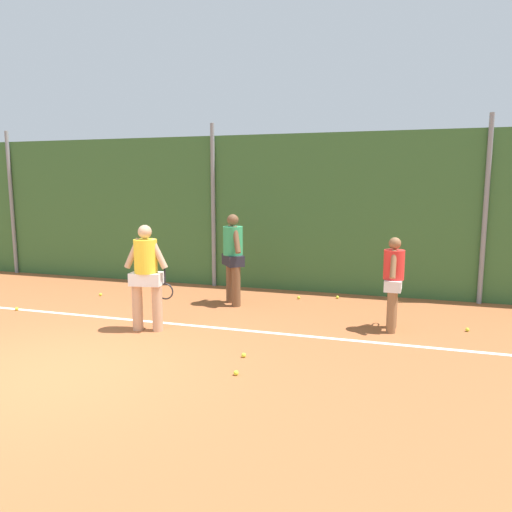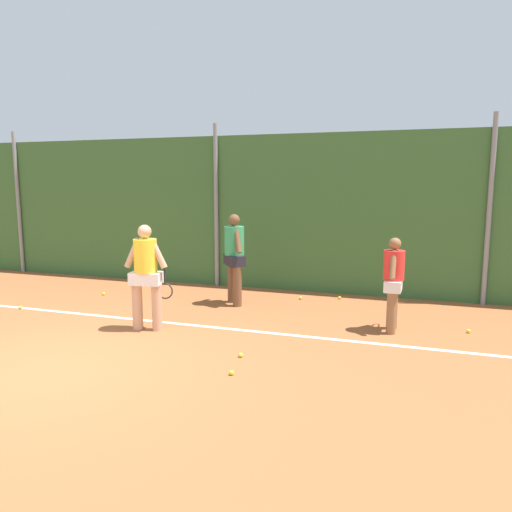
{
  "view_description": "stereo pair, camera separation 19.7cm",
  "coord_description": "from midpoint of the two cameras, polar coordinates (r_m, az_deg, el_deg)",
  "views": [
    {
      "loc": [
        4.39,
        -5.11,
        2.5
      ],
      "look_at": [
        1.86,
        3.12,
        1.2
      ],
      "focal_mm": 33.97,
      "sensor_mm": 36.0,
      "label": 1
    },
    {
      "loc": [
        4.57,
        -5.05,
        2.5
      ],
      "look_at": [
        1.86,
        3.12,
        1.2
      ],
      "focal_mm": 33.97,
      "sensor_mm": 36.0,
      "label": 2
    }
  ],
  "objects": [
    {
      "name": "tennis_ball_2",
      "position": [
        10.57,
        4.52,
        -4.91
      ],
      "size": [
        0.07,
        0.07,
        0.07
      ],
      "primitive_type": "sphere",
      "color": "#CCDB33",
      "rests_on": "ground_plane"
    },
    {
      "name": "fence_post_left",
      "position": [
        15.03,
        -27.17,
        5.54
      ],
      "size": [
        0.1,
        0.1,
        3.88
      ],
      "primitive_type": "cylinder",
      "color": "gray",
      "rests_on": "ground_plane"
    },
    {
      "name": "tennis_ball_0",
      "position": [
        9.01,
        23.06,
        -7.99
      ],
      "size": [
        0.07,
        0.07,
        0.07
      ],
      "primitive_type": "sphere",
      "color": "#CCDB33",
      "rests_on": "ground_plane"
    },
    {
      "name": "tennis_ball_5",
      "position": [
        10.77,
        -26.82,
        -5.57
      ],
      "size": [
        0.07,
        0.07,
        0.07
      ],
      "primitive_type": "sphere",
      "color": "#CCDB33",
      "rests_on": "ground_plane"
    },
    {
      "name": "player_backcourt_far",
      "position": [
        9.93,
        -3.29,
        0.21
      ],
      "size": [
        0.59,
        0.65,
        1.87
      ],
      "rotation": [
        0.0,
        0.0,
        2.24
      ],
      "color": "brown",
      "rests_on": "ground_plane"
    },
    {
      "name": "fence_post_center",
      "position": [
        11.69,
        -5.54,
        5.83
      ],
      "size": [
        0.1,
        0.1,
        3.88
      ],
      "primitive_type": "cylinder",
      "color": "gray",
      "rests_on": "ground_plane"
    },
    {
      "name": "player_midcourt",
      "position": [
        8.47,
        15.23,
        -2.61
      ],
      "size": [
        0.34,
        0.76,
        1.6
      ],
      "rotation": [
        0.0,
        0.0,
        1.54
      ],
      "color": "#8C603D",
      "rests_on": "ground_plane"
    },
    {
      "name": "ground_plane",
      "position": [
        8.52,
        -15.77,
        -8.78
      ],
      "size": [
        31.82,
        31.82,
        0.0
      ],
      "primitive_type": "plane",
      "color": "#A85B33"
    },
    {
      "name": "player_foreground_near",
      "position": [
        8.37,
        -13.44,
        -1.86
      ],
      "size": [
        0.81,
        0.39,
        1.81
      ],
      "rotation": [
        0.0,
        0.0,
        0.16
      ],
      "color": "tan",
      "rests_on": "ground_plane"
    },
    {
      "name": "court_baseline_paint",
      "position": [
        9.13,
        -13.24,
        -7.5
      ],
      "size": [
        15.11,
        0.1,
        0.01
      ],
      "primitive_type": "cube",
      "color": "white",
      "rests_on": "ground_plane"
    },
    {
      "name": "hedge_fence_backdrop",
      "position": [
        11.86,
        -5.21,
        5.19
      ],
      "size": [
        20.68,
        0.25,
        3.6
      ],
      "primitive_type": "cube",
      "color": "#386633",
      "rests_on": "ground_plane"
    },
    {
      "name": "tennis_ball_6",
      "position": [
        10.71,
        9.05,
        -4.81
      ],
      "size": [
        0.07,
        0.07,
        0.07
      ],
      "primitive_type": "sphere",
      "color": "#CCDB33",
      "rests_on": "ground_plane"
    },
    {
      "name": "tennis_ball_1",
      "position": [
        7.15,
        -2.27,
        -11.59
      ],
      "size": [
        0.07,
        0.07,
        0.07
      ],
      "primitive_type": "sphere",
      "color": "#CCDB33",
      "rests_on": "ground_plane"
    },
    {
      "name": "tennis_ball_4",
      "position": [
        6.54,
        -3.26,
        -13.58
      ],
      "size": [
        0.07,
        0.07,
        0.07
      ],
      "primitive_type": "sphere",
      "color": "#CCDB33",
      "rests_on": "ground_plane"
    },
    {
      "name": "fence_post_right",
      "position": [
        10.9,
        24.94,
        4.87
      ],
      "size": [
        0.1,
        0.1,
        3.88
      ],
      "primitive_type": "cylinder",
      "color": "gray",
      "rests_on": "ground_plane"
    },
    {
      "name": "tennis_ball_3",
      "position": [
        11.4,
        -18.31,
        -4.33
      ],
      "size": [
        0.07,
        0.07,
        0.07
      ],
      "primitive_type": "sphere",
      "color": "#CCDB33",
      "rests_on": "ground_plane"
    }
  ]
}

